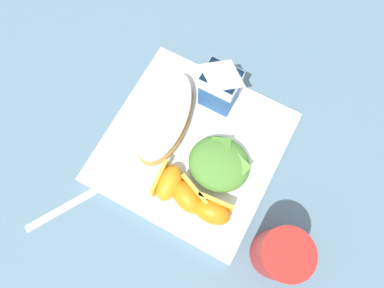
# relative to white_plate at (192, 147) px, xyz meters

# --- Properties ---
(ground) EXTENTS (3.00, 3.00, 0.00)m
(ground) POSITION_rel_white_plate_xyz_m (0.00, 0.00, -0.01)
(ground) COLOR slate
(white_plate) EXTENTS (0.28, 0.28, 0.02)m
(white_plate) POSITION_rel_white_plate_xyz_m (0.00, 0.00, 0.00)
(white_plate) COLOR white
(white_plate) RESTS_ON ground
(cheesy_pizza_bread) EXTENTS (0.11, 0.18, 0.04)m
(cheesy_pizza_bread) POSITION_rel_white_plate_xyz_m (-0.06, 0.02, 0.03)
(cheesy_pizza_bread) COLOR #B77F42
(cheesy_pizza_bread) RESTS_ON white_plate
(green_salad_pile) EXTENTS (0.10, 0.09, 0.04)m
(green_salad_pile) POSITION_rel_white_plate_xyz_m (0.06, -0.01, 0.03)
(green_salad_pile) COLOR #4C8433
(green_salad_pile) RESTS_ON white_plate
(milk_carton) EXTENTS (0.06, 0.05, 0.11)m
(milk_carton) POSITION_rel_white_plate_xyz_m (0.00, 0.09, 0.07)
(milk_carton) COLOR #23569E
(milk_carton) RESTS_ON white_plate
(orange_wedge_front) EXTENTS (0.04, 0.06, 0.04)m
(orange_wedge_front) POSITION_rel_white_plate_xyz_m (-0.00, -0.08, 0.03)
(orange_wedge_front) COLOR orange
(orange_wedge_front) RESTS_ON white_plate
(orange_wedge_middle) EXTENTS (0.07, 0.06, 0.04)m
(orange_wedge_middle) POSITION_rel_white_plate_xyz_m (0.04, -0.08, 0.03)
(orange_wedge_middle) COLOR orange
(orange_wedge_middle) RESTS_ON white_plate
(orange_wedge_rear) EXTENTS (0.06, 0.04, 0.04)m
(orange_wedge_rear) POSITION_rel_white_plate_xyz_m (0.08, -0.08, 0.03)
(orange_wedge_rear) COLOR orange
(orange_wedge_rear) RESTS_ON white_plate
(metal_fork) EXTENTS (0.11, 0.17, 0.01)m
(metal_fork) POSITION_rel_white_plate_xyz_m (-0.11, -0.15, -0.01)
(metal_fork) COLOR silver
(metal_fork) RESTS_ON ground
(drinking_red_cup) EXTENTS (0.07, 0.07, 0.10)m
(drinking_red_cup) POSITION_rel_white_plate_xyz_m (0.19, -0.09, 0.04)
(drinking_red_cup) COLOR red
(drinking_red_cup) RESTS_ON ground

